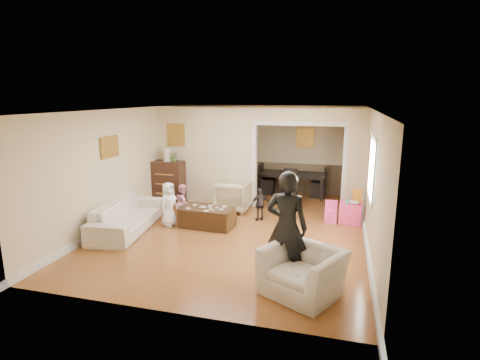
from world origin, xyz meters
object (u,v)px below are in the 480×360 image
(dresser, at_px, (168,182))
(coffee_cup, at_px, (210,207))
(table_lamp, at_px, (167,155))
(child_toddler, at_px, (260,204))
(sofa, at_px, (128,216))
(armchair_front, at_px, (302,272))
(dining_table, at_px, (292,184))
(child_kneel_b, at_px, (183,202))
(adult_person, at_px, (287,227))
(play_table, at_px, (351,213))
(armchair_back, at_px, (233,196))
(coffee_table, at_px, (207,217))
(child_kneel_a, at_px, (169,204))
(cyan_cup, at_px, (347,201))

(dresser, bearing_deg, coffee_cup, -42.31)
(table_lamp, distance_m, child_toddler, 3.01)
(sofa, bearing_deg, armchair_front, -120.98)
(dining_table, bearing_deg, child_kneel_b, -124.10)
(sofa, bearing_deg, adult_person, -118.23)
(sofa, relative_size, play_table, 4.55)
(dresser, relative_size, play_table, 2.33)
(armchair_back, relative_size, coffee_table, 0.72)
(child_toddler, bearing_deg, child_kneel_a, -10.29)
(armchair_front, bearing_deg, coffee_cup, 161.57)
(coffee_table, xyz_separation_m, child_toddler, (1.05, 0.75, 0.18))
(coffee_table, distance_m, dining_table, 3.58)
(coffee_cup, bearing_deg, armchair_front, -45.94)
(adult_person, bearing_deg, dresser, -36.91)
(coffee_table, bearing_deg, cyan_cup, 20.17)
(armchair_back, bearing_deg, adult_person, 117.97)
(play_table, height_order, child_toddler, child_toddler)
(adult_person, bearing_deg, coffee_table, -37.69)
(play_table, bearing_deg, armchair_front, -101.88)
(coffee_table, height_order, play_table, play_table)
(dresser, distance_m, table_lamp, 0.76)
(cyan_cup, xyz_separation_m, child_kneel_b, (-3.71, -0.81, -0.08))
(coffee_cup, bearing_deg, dresser, 137.69)
(dining_table, bearing_deg, child_toddler, -97.42)
(play_table, distance_m, cyan_cup, 0.30)
(dining_table, xyz_separation_m, child_toddler, (-0.43, -2.51, 0.05))
(coffee_cup, distance_m, adult_person, 2.84)
(sofa, bearing_deg, child_kneel_a, -63.08)
(table_lamp, height_order, child_toddler, table_lamp)
(dresser, xyz_separation_m, child_kneel_a, (0.83, -1.72, -0.07))
(child_toddler, bearing_deg, coffee_cup, 4.47)
(dresser, height_order, coffee_table, dresser)
(coffee_table, height_order, child_kneel_b, child_kneel_b)
(sofa, distance_m, table_lamp, 2.45)
(play_table, bearing_deg, child_toddler, -168.85)
(sofa, distance_m, cyan_cup, 4.94)
(armchair_back, height_order, child_kneel_a, child_kneel_a)
(cyan_cup, height_order, adult_person, adult_person)
(dresser, xyz_separation_m, coffee_table, (1.68, -1.57, -0.36))
(coffee_cup, bearing_deg, cyan_cup, 21.66)
(armchair_front, distance_m, dining_table, 5.72)
(sofa, bearing_deg, armchair_back, -49.50)
(table_lamp, height_order, adult_person, adult_person)
(coffee_table, relative_size, child_toddler, 1.48)
(coffee_table, bearing_deg, sofa, -157.59)
(cyan_cup, bearing_deg, armchair_back, 175.31)
(adult_person, bearing_deg, sofa, -13.75)
(sofa, xyz_separation_m, dresser, (-0.09, 2.23, 0.25))
(armchair_back, height_order, dining_table, armchair_back)
(armchair_front, height_order, cyan_cup, armchair_front)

